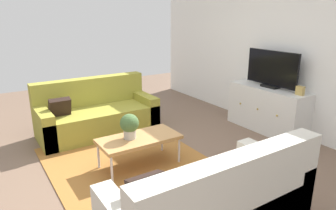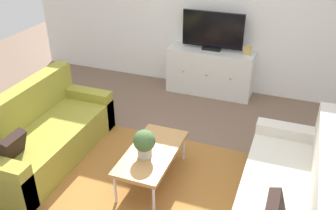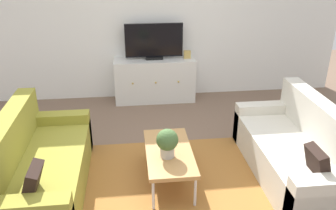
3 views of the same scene
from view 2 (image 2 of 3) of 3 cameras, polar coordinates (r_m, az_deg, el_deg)
ground_plane at (r=4.23m, az=-1.68°, el=-11.05°), size 10.00×10.00×0.00m
wall_back at (r=5.85m, az=7.83°, el=15.10°), size 6.40×0.12×2.70m
area_rug at (r=4.12m, az=-2.48°, el=-12.23°), size 2.50×1.90×0.01m
couch_left_side at (r=4.64m, az=-19.00°, el=-4.58°), size 0.81×1.81×0.85m
couch_right_side at (r=3.79m, az=18.79°, el=-13.05°), size 0.81×1.81×0.85m
coffee_table at (r=3.98m, az=-2.53°, el=-7.46°), size 0.50×1.00×0.39m
potted_plant at (r=3.80m, az=-3.65°, el=-5.79°), size 0.23×0.23×0.31m
tv_console at (r=5.91m, az=6.49°, el=5.15°), size 1.33×0.47×0.72m
flat_screen_tv at (r=5.70m, az=6.90°, el=11.21°), size 0.93×0.16×0.58m
mantel_clock at (r=5.66m, az=12.10°, el=8.24°), size 0.11×0.07×0.13m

